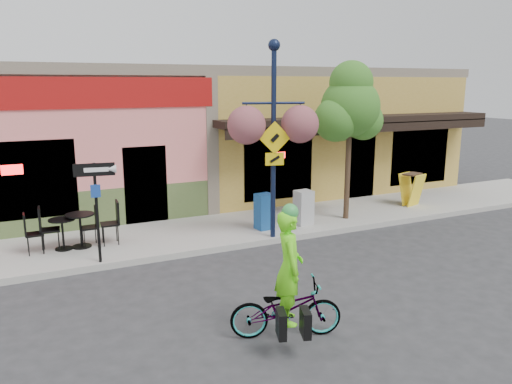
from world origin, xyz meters
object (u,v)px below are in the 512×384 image
bicycle (286,309)px  one_way_sign (97,213)px  lamp_post (273,142)px  cyclist_rider (289,282)px  building (198,131)px  newspaper_box_blue (264,211)px  street_tree (349,141)px  newspaper_box_grey (304,208)px

bicycle → one_way_sign: 4.98m
lamp_post → cyclist_rider: bearing=-101.4°
building → newspaper_box_blue: (-0.33, -6.12, -1.62)m
bicycle → cyclist_rider: size_ratio=0.98×
lamp_post → street_tree: bearing=26.9°
building → bicycle: building is taller
cyclist_rider → newspaper_box_blue: size_ratio=1.90×
lamp_post → newspaper_box_grey: size_ratio=5.10×
building → cyclist_rider: size_ratio=9.94×
cyclist_rider → street_tree: (4.77, 5.07, 1.49)m
one_way_sign → newspaper_box_grey: size_ratio=2.30×
cyclist_rider → one_way_sign: 4.96m
bicycle → street_tree: size_ratio=0.40×
one_way_sign → building: bearing=63.6°
cyclist_rider → lamp_post: (2.02, 4.40, 1.67)m
street_tree → cyclist_rider: bearing=-133.2°
lamp_post → newspaper_box_grey: 2.44m
bicycle → building: bearing=6.9°
building → cyclist_rider: 11.59m
bicycle → newspaper_box_grey: newspaper_box_grey is taller
one_way_sign → newspaper_box_grey: 5.64m
lamp_post → newspaper_box_blue: lamp_post is taller
cyclist_rider → newspaper_box_blue: (2.13, 5.13, -0.28)m
newspaper_box_grey → lamp_post: bearing=-158.5°
lamp_post → one_way_sign: (-4.27, -0.00, -1.34)m
building → street_tree: 6.60m
bicycle → one_way_sign: size_ratio=0.81×
newspaper_box_grey → street_tree: street_tree is taller
building → newspaper_box_grey: size_ratio=19.03×
bicycle → cyclist_rider: (0.05, 0.00, 0.45)m
bicycle → newspaper_box_blue: bearing=-3.6°
cyclist_rider → newspaper_box_blue: bearing=-3.1°
one_way_sign → street_tree: street_tree is taller
newspaper_box_blue → newspaper_box_grey: 1.18m
lamp_post → one_way_sign: 4.48m
bicycle → street_tree: street_tree is taller
bicycle → newspaper_box_blue: (2.18, 5.13, 0.16)m
newspaper_box_blue → building: bearing=81.1°
bicycle → newspaper_box_grey: 6.07m
newspaper_box_blue → newspaper_box_grey: size_ratio=1.01×
building → cyclist_rider: (-2.46, -11.25, -1.33)m
lamp_post → one_way_sign: lamp_post is taller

